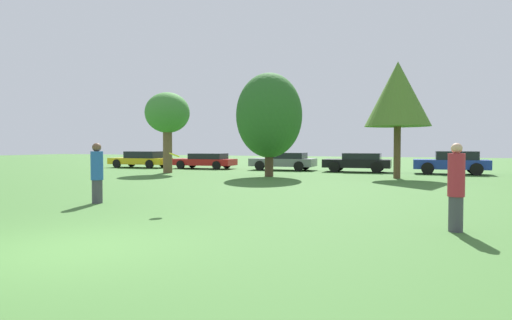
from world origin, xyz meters
TOP-DOWN VIEW (x-y plane):
  - ground_plane at (0.00, 0.00)m, footprint 120.00×120.00m
  - person_thrower at (-3.50, 4.82)m, footprint 0.35×0.35m
  - person_catcher at (5.94, 3.96)m, footprint 0.32×0.32m
  - frisbee at (-0.74, 4.54)m, footprint 0.30×0.28m
  - tree_0 at (-9.39, 17.73)m, footprint 2.70×2.70m
  - tree_1 at (-2.57, 16.99)m, footprint 3.54×3.54m
  - tree_2 at (3.93, 18.01)m, footprint 3.26×3.26m
  - parked_car_yellow at (-14.67, 22.41)m, footprint 4.61×2.12m
  - parked_car_red at (-9.50, 22.79)m, footprint 4.54×2.05m
  - parked_car_grey at (-3.66, 23.05)m, footprint 4.35×2.19m
  - parked_car_black at (1.30, 22.71)m, footprint 4.15×2.05m
  - parked_car_blue at (6.68, 22.62)m, footprint 4.13×1.99m

SIDE VIEW (x-z plane):
  - ground_plane at x=0.00m, z-range 0.00..0.00m
  - parked_car_red at x=-9.50m, z-range 0.04..1.13m
  - parked_car_grey at x=-3.66m, z-range 0.04..1.22m
  - parked_car_black at x=1.30m, z-range 0.05..1.23m
  - parked_car_yellow at x=-14.67m, z-range 0.03..1.25m
  - parked_car_blue at x=6.68m, z-range 0.03..1.36m
  - person_catcher at x=5.94m, z-range 0.01..1.73m
  - person_thrower at x=-3.50m, z-range 0.01..1.76m
  - frisbee at x=-0.74m, z-range 1.34..1.51m
  - tree_1 at x=-2.57m, z-range 0.49..6.03m
  - tree_0 at x=-9.39m, z-range 1.11..5.99m
  - tree_2 at x=3.93m, z-range 1.29..7.17m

